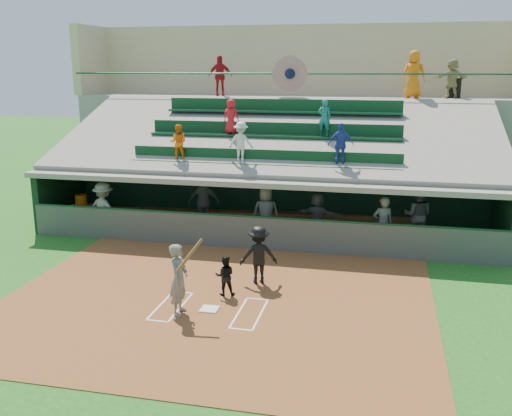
% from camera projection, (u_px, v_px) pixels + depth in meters
% --- Properties ---
extents(ground, '(100.00, 100.00, 0.00)m').
position_uv_depth(ground, '(210.00, 310.00, 14.18)').
color(ground, '#1B5818').
rests_on(ground, ground).
extents(dirt_slab, '(11.00, 9.00, 0.02)m').
position_uv_depth(dirt_slab, '(215.00, 302.00, 14.65)').
color(dirt_slab, brown).
rests_on(dirt_slab, ground).
extents(home_plate, '(0.43, 0.43, 0.03)m').
position_uv_depth(home_plate, '(210.00, 309.00, 14.17)').
color(home_plate, white).
rests_on(home_plate, dirt_slab).
extents(batters_box_chalk, '(2.65, 1.85, 0.01)m').
position_uv_depth(batters_box_chalk, '(210.00, 309.00, 14.18)').
color(batters_box_chalk, white).
rests_on(batters_box_chalk, dirt_slab).
extents(dugout_floor, '(16.00, 3.50, 0.04)m').
position_uv_depth(dugout_floor, '(265.00, 234.00, 20.57)').
color(dugout_floor, gray).
rests_on(dugout_floor, ground).
extents(concourse_slab, '(20.00, 3.00, 4.60)m').
position_uv_depth(concourse_slab, '(294.00, 146.00, 26.41)').
color(concourse_slab, gray).
rests_on(concourse_slab, ground).
extents(grandstand, '(20.40, 10.40, 7.80)m').
position_uv_depth(grandstand, '(283.00, 157.00, 23.59)').
color(grandstand, '#4C504B').
rests_on(grandstand, ground).
extents(batter_at_plate, '(0.85, 0.75, 1.95)m').
position_uv_depth(batter_at_plate, '(179.00, 279.00, 13.75)').
color(batter_at_plate, '#5D605A').
rests_on(batter_at_plate, dirt_slab).
extents(catcher, '(0.61, 0.52, 1.07)m').
position_uv_depth(catcher, '(225.00, 276.00, 14.97)').
color(catcher, black).
rests_on(catcher, dirt_slab).
extents(home_umpire, '(1.19, 0.91, 1.62)m').
position_uv_depth(home_umpire, '(259.00, 255.00, 15.78)').
color(home_umpire, black).
rests_on(home_umpire, dirt_slab).
extents(dugout_bench, '(16.08, 2.31, 0.48)m').
position_uv_depth(dugout_bench, '(277.00, 218.00, 21.69)').
color(dugout_bench, olive).
rests_on(dugout_bench, dugout_floor).
extents(white_table, '(1.02, 0.92, 0.73)m').
position_uv_depth(white_table, '(81.00, 215.00, 21.67)').
color(white_table, white).
rests_on(white_table, dugout_floor).
extents(water_cooler, '(0.43, 0.43, 0.43)m').
position_uv_depth(water_cooler, '(81.00, 200.00, 21.49)').
color(water_cooler, '#D7620C').
rests_on(water_cooler, white_table).
extents(dugout_player_a, '(1.38, 1.00, 1.92)m').
position_uv_depth(dugout_player_a, '(104.00, 209.00, 20.08)').
color(dugout_player_a, '#5E615C').
rests_on(dugout_player_a, dugout_floor).
extents(dugout_player_b, '(1.22, 0.69, 1.96)m').
position_uv_depth(dugout_player_b, '(204.00, 202.00, 21.05)').
color(dugout_player_b, '#5D605A').
rests_on(dugout_player_b, dugout_floor).
extents(dugout_player_c, '(1.01, 0.76, 1.87)m').
position_uv_depth(dugout_player_c, '(266.00, 213.00, 19.68)').
color(dugout_player_c, '#565854').
rests_on(dugout_player_c, dugout_floor).
extents(dugout_player_d, '(1.60, 0.71, 1.66)m').
position_uv_depth(dugout_player_d, '(317.00, 216.00, 19.74)').
color(dugout_player_d, '#595C57').
rests_on(dugout_player_d, dugout_floor).
extents(dugout_player_e, '(0.74, 0.58, 1.80)m').
position_uv_depth(dugout_player_e, '(383.00, 224.00, 18.45)').
color(dugout_player_e, '#595B56').
rests_on(dugout_player_e, dugout_floor).
extents(dugout_player_f, '(1.06, 0.89, 1.95)m').
position_uv_depth(dugout_player_f, '(418.00, 215.00, 19.27)').
color(dugout_player_f, '#575A55').
rests_on(dugout_player_f, dugout_floor).
extents(trash_bin, '(0.55, 0.55, 0.82)m').
position_uv_depth(trash_bin, '(454.00, 88.00, 24.01)').
color(trash_bin, black).
rests_on(trash_bin, concourse_slab).
extents(concourse_staff_a, '(1.12, 0.67, 1.78)m').
position_uv_depth(concourse_staff_a, '(220.00, 76.00, 25.60)').
color(concourse_staff_a, '#A3121B').
rests_on(concourse_staff_a, concourse_slab).
extents(concourse_staff_b, '(1.07, 0.82, 1.95)m').
position_uv_depth(concourse_staff_b, '(414.00, 75.00, 23.46)').
color(concourse_staff_b, orange).
rests_on(concourse_staff_b, concourse_slab).
extents(concourse_staff_c, '(1.57, 1.03, 1.62)m').
position_uv_depth(concourse_staff_c, '(452.00, 79.00, 23.53)').
color(concourse_staff_c, tan).
rests_on(concourse_staff_c, concourse_slab).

